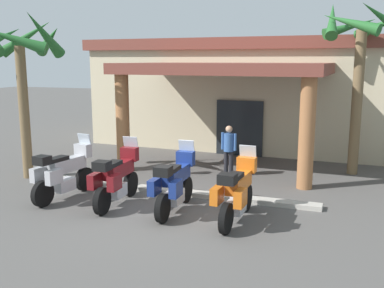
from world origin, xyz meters
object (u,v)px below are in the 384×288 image
object	(u,v)px
motorcycle_orange	(237,192)
palm_tree_roadside	(21,53)
motorcycle_blue	(175,184)
pedestrian	(229,147)
motel_building	(257,91)
motorcycle_silver	(63,173)
palm_tree_near_portico	(363,44)
motorcycle_maroon	(116,178)

from	to	relation	value
motorcycle_orange	palm_tree_roadside	bearing A→B (deg)	80.24
motorcycle_blue	pedestrian	world-z (taller)	motorcycle_blue
motel_building	pedestrian	bearing A→B (deg)	-84.82
motel_building	motorcycle_blue	world-z (taller)	motel_building
motel_building	palm_tree_roadside	bearing A→B (deg)	-121.97
motorcycle_silver	palm_tree_near_portico	xyz separation A→B (m)	(7.16, 5.32, 3.37)
motorcycle_silver	palm_tree_roadside	bearing A→B (deg)	65.99
motorcycle_silver	motorcycle_blue	world-z (taller)	same
motorcycle_silver	motorcycle_blue	size ratio (longest dim) A/B	1.00
motorcycle_silver	motorcycle_maroon	bearing A→B (deg)	-82.09
motorcycle_blue	palm_tree_near_portico	bearing A→B (deg)	-38.57
motorcycle_maroon	palm_tree_near_portico	size ratio (longest dim) A/B	0.40
pedestrian	motorcycle_maroon	bearing A→B (deg)	165.24
motel_building	motorcycle_maroon	world-z (taller)	motel_building
motorcycle_silver	motel_building	bearing A→B (deg)	-10.52
motorcycle_orange	motorcycle_blue	bearing A→B (deg)	87.20
motel_building	palm_tree_near_portico	size ratio (longest dim) A/B	2.52
motel_building	palm_tree_near_portico	xyz separation A→B (m)	(4.08, -4.24, 1.80)
pedestrian	motel_building	bearing A→B (deg)	15.78
palm_tree_near_portico	motorcycle_blue	bearing A→B (deg)	-127.41
motorcycle_orange	motel_building	bearing A→B (deg)	11.89
motorcycle_maroon	palm_tree_near_portico	xyz separation A→B (m)	(5.60, 5.31, 3.37)
motel_building	motorcycle_orange	distance (m)	9.92
motorcycle_maroon	motorcycle_orange	distance (m)	3.12
pedestrian	motorcycle_blue	bearing A→B (deg)	-172.82
motel_building	motorcycle_blue	xyz separation A→B (m)	(0.04, -9.52, -1.56)
motel_building	pedestrian	size ratio (longest dim) A/B	8.67
pedestrian	motorcycle_silver	bearing A→B (deg)	149.40
pedestrian	palm_tree_roadside	bearing A→B (deg)	123.90
motorcycle_blue	motorcycle_orange	world-z (taller)	same
motorcycle_blue	motorcycle_silver	bearing A→B (deg)	89.58
motel_building	motorcycle_orange	size ratio (longest dim) A/B	6.26
motorcycle_maroon	palm_tree_roadside	world-z (taller)	palm_tree_roadside
motorcycle_orange	palm_tree_roadside	distance (m)	7.80
motorcycle_silver	motorcycle_orange	distance (m)	4.68
motel_building	pedestrian	distance (m)	6.01
motel_building	palm_tree_near_portico	bearing A→B (deg)	-44.47
motorcycle_maroon	pedestrian	world-z (taller)	motorcycle_maroon
motel_building	motorcycle_maroon	xyz separation A→B (m)	(-1.52, -9.54, -1.56)
motel_building	motorcycle_maroon	distance (m)	9.79
motorcycle_blue	pedestrian	distance (m)	3.69
motorcycle_orange	motorcycle_maroon	bearing A→B (deg)	90.31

